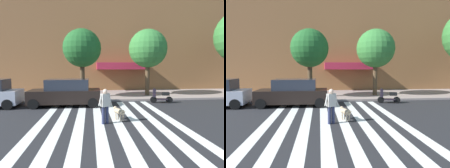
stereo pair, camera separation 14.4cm
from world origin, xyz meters
The scene contains 10 objects.
ground_plane centered at (0.00, 6.97, 0.00)m, with size 160.00×160.00×0.00m, color #232326.
sidewalk_far centered at (0.00, 16.95, 0.07)m, with size 80.00×6.00×0.15m, color gray.
crosswalk_stripes centered at (1.27, 6.97, 0.00)m, with size 6.75×13.35×0.01m.
apartment_block centered at (8.26, 28.42, 11.56)m, with size 37.94×18.36×23.14m.
parked_car_behind_first centered at (-1.20, 12.64, 0.90)m, with size 4.70×1.98×1.82m.
parked_scooter centered at (5.63, 12.94, 0.48)m, with size 1.62×0.60×1.11m.
street_tree_nearest centered at (-0.19, 15.30, 4.13)m, with size 3.09×3.09×5.56m.
street_tree_middle centered at (5.47, 15.93, 4.22)m, with size 3.33×3.33×5.77m.
pedestrian_dog_walker centered at (1.11, 8.25, 0.93)m, with size 0.68×0.38×1.64m.
dog_on_leash centered at (1.83, 8.78, 0.44)m, with size 0.53×0.95×0.65m.
Camera 2 is at (0.57, -0.51, 2.65)m, focal length 30.75 mm.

